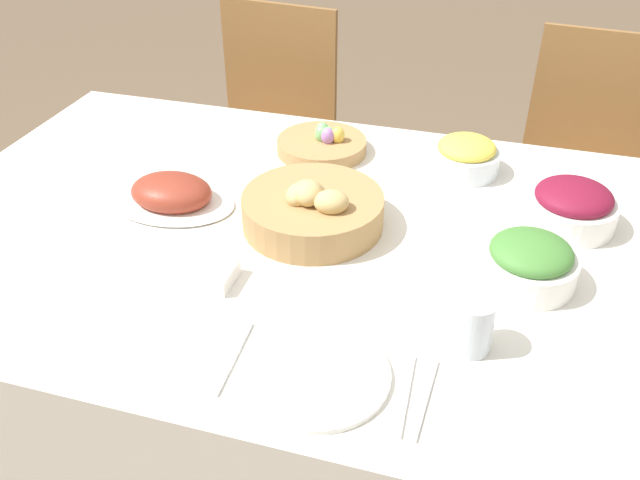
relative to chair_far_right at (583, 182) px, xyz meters
The scene contains 16 objects.
ground_plane 1.15m from the chair_far_right, 122.33° to the right, with size 12.00×12.00×0.00m, color brown.
dining_table 1.04m from the chair_far_right, 122.33° to the right, with size 1.89×1.10×0.77m.
chair_far_right is the anchor object (origin of this frame).
chair_far_left 1.05m from the chair_far_right, behind, with size 0.46×0.46×0.96m.
bread_basket 1.09m from the chair_far_right, 126.52° to the right, with size 0.30×0.30×0.12m.
egg_basket 0.91m from the chair_far_right, 144.03° to the right, with size 0.23×0.23×0.07m.
ham_platter 1.31m from the chair_far_right, 138.34° to the right, with size 0.29×0.20×0.08m.
green_salad_bowl 0.98m from the chair_far_right, 101.29° to the right, with size 0.18×0.18×0.10m.
pineapple_bowl 0.69m from the chair_far_right, 123.87° to the right, with size 0.16×0.16×0.09m.
beet_salad_bowl 0.76m from the chair_far_right, 98.61° to the right, with size 0.19×0.19×0.10m.
dinner_plate 1.38m from the chair_far_right, 111.25° to the right, with size 0.24×0.24×0.01m.
fork 1.44m from the chair_far_right, 116.66° to the right, with size 0.02×0.17×0.00m.
knife 1.34m from the chair_far_right, 105.41° to the right, with size 0.02×0.17×0.00m.
spoon 1.33m from the chair_far_right, 104.15° to the right, with size 0.02×0.17×0.00m.
drinking_cup 1.20m from the chair_far_right, 103.35° to the right, with size 0.07×0.07×0.10m.
butter_dish 1.36m from the chair_far_right, 125.68° to the right, with size 0.13×0.08×0.03m.
Camera 1 is at (0.28, -1.14, 1.56)m, focal length 38.00 mm.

